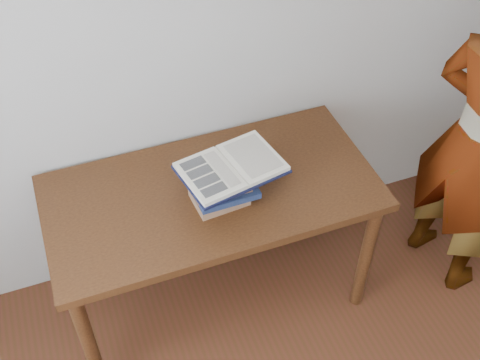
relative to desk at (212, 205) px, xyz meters
name	(u,v)px	position (x,y,z in m)	size (l,w,h in m)	color
desk	(212,205)	(0.00, 0.00, 0.00)	(1.40, 0.70, 0.75)	#4F2C13
book_stack	(222,187)	(0.02, -0.07, 0.18)	(0.25, 0.20, 0.15)	#8D6749
open_book	(231,167)	(0.07, -0.07, 0.27)	(0.44, 0.34, 0.03)	black
reader	(478,145)	(1.16, -0.21, 0.15)	(0.59, 0.39, 1.61)	tan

